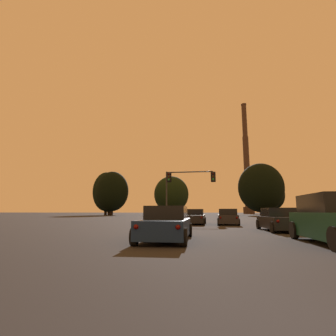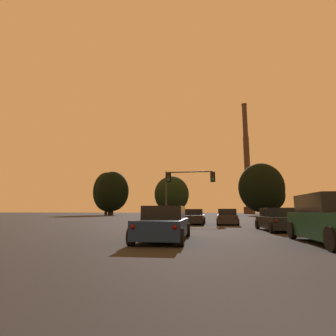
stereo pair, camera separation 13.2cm
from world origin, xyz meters
name	(u,v)px [view 1 (the left image)]	position (x,y,z in m)	size (l,w,h in m)	color
sedan_right_lane_second	(279,220)	(2.85, 15.42, 0.67)	(2.13, 4.76, 1.43)	black
suv_right_lane_third	(336,220)	(3.23, 8.61, 0.90)	(2.16, 4.93, 1.86)	#0F3823
hatchback_center_lane_front	(228,217)	(0.18, 22.80, 0.66)	(2.00, 4.14, 1.44)	#232328
sedan_left_lane_third	(166,224)	(-3.24, 9.09, 0.67)	(2.09, 4.74, 1.43)	navy
sedan_left_lane_front	(195,217)	(-2.85, 23.35, 0.67)	(2.03, 4.72, 1.43)	black
traffic_light_overhead_left	(183,183)	(-4.58, 29.21, 4.64)	(6.12, 0.50, 6.03)	#2D2D30
smokestack	(247,169)	(17.37, 132.45, 22.28)	(5.39, 5.39, 56.92)	#3C2B22
treeline_far_right	(106,192)	(-35.25, 80.28, 7.73)	(8.92, 8.03, 14.17)	black
treeline_far_left	(261,188)	(13.74, 79.39, 8.23)	(13.31, 11.98, 15.58)	black
treeline_center_left	(273,195)	(19.38, 88.93, 6.65)	(7.13, 6.41, 11.37)	black
treeline_right_mid	(109,198)	(-34.26, 80.62, 5.75)	(7.65, 6.88, 10.54)	black
treeline_center_right	(171,194)	(-14.51, 87.39, 7.09)	(11.88, 10.70, 13.34)	black
treeline_left_mid	(112,191)	(-32.66, 78.76, 7.67)	(10.64, 9.58, 14.10)	black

